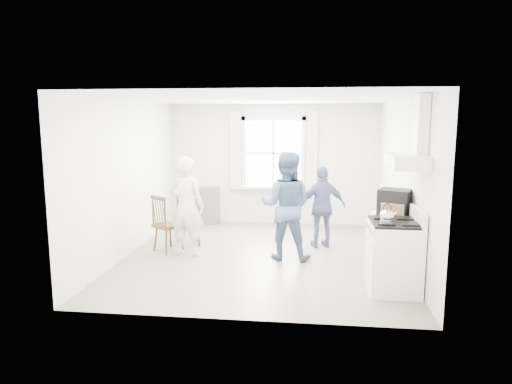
# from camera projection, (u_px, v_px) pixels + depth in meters

# --- Properties ---
(room_shell) EXTENTS (4.62, 5.12, 2.64)m
(room_shell) POSITION_uv_depth(u_px,v_px,m) (262.00, 179.00, 7.47)
(room_shell) COLOR gray
(room_shell) RESTS_ON ground
(window_assembly) EXTENTS (1.88, 0.24, 1.70)m
(window_assembly) POSITION_uv_depth(u_px,v_px,m) (273.00, 157.00, 9.85)
(window_assembly) COLOR white
(window_assembly) RESTS_ON room_shell
(range_hood) EXTENTS (0.45, 0.76, 0.94)m
(range_hood) POSITION_uv_depth(u_px,v_px,m) (412.00, 149.00, 5.82)
(range_hood) COLOR white
(range_hood) RESTS_ON room_shell
(shelf_unit) EXTENTS (0.40, 0.30, 0.80)m
(shelf_unit) POSITION_uv_depth(u_px,v_px,m) (209.00, 205.00, 10.06)
(shelf_unit) COLOR slate
(shelf_unit) RESTS_ON ground
(gas_stove) EXTENTS (0.68, 0.76, 1.12)m
(gas_stove) POSITION_uv_depth(u_px,v_px,m) (394.00, 255.00, 6.06)
(gas_stove) COLOR white
(gas_stove) RESTS_ON ground
(kettle) EXTENTS (0.18, 0.18, 0.26)m
(kettle) POSITION_uv_depth(u_px,v_px,m) (387.00, 216.00, 5.87)
(kettle) COLOR silver
(kettle) RESTS_ON gas_stove
(low_cabinet) EXTENTS (0.50, 0.55, 0.90)m
(low_cabinet) POSITION_uv_depth(u_px,v_px,m) (390.00, 244.00, 6.74)
(low_cabinet) COLOR white
(low_cabinet) RESTS_ON ground
(stereo_stack) EXTENTS (0.54, 0.52, 0.38)m
(stereo_stack) POSITION_uv_depth(u_px,v_px,m) (395.00, 202.00, 6.58)
(stereo_stack) COLOR black
(stereo_stack) RESTS_ON low_cabinet
(cardboard_box) EXTENTS (0.35, 0.28, 0.20)m
(cardboard_box) POSITION_uv_depth(u_px,v_px,m) (392.00, 210.00, 6.44)
(cardboard_box) COLOR olive
(cardboard_box) RESTS_ON low_cabinet
(windsor_chair_a) EXTENTS (0.54, 0.53, 1.02)m
(windsor_chair_a) POSITION_uv_depth(u_px,v_px,m) (188.00, 213.00, 8.16)
(windsor_chair_a) COLOR #442916
(windsor_chair_a) RESTS_ON ground
(windsor_chair_b) EXTENTS (0.58, 0.58, 1.00)m
(windsor_chair_b) POSITION_uv_depth(u_px,v_px,m) (162.00, 218.00, 7.78)
(windsor_chair_b) COLOR #442916
(windsor_chair_b) RESTS_ON ground
(person_left) EXTENTS (0.70, 0.70, 1.68)m
(person_left) POSITION_uv_depth(u_px,v_px,m) (186.00, 206.00, 7.59)
(person_left) COLOR white
(person_left) RESTS_ON ground
(person_mid) EXTENTS (0.94, 0.94, 1.76)m
(person_mid) POSITION_uv_depth(u_px,v_px,m) (286.00, 206.00, 7.41)
(person_mid) COLOR #465C83
(person_mid) RESTS_ON ground
(person_right) EXTENTS (1.08, 1.08, 1.46)m
(person_right) POSITION_uv_depth(u_px,v_px,m) (322.00, 207.00, 8.11)
(person_right) COLOR navy
(person_right) RESTS_ON ground
(potted_plant) EXTENTS (0.24, 0.24, 0.36)m
(potted_plant) POSITION_uv_depth(u_px,v_px,m) (280.00, 178.00, 9.81)
(potted_plant) COLOR #34763B
(potted_plant) RESTS_ON window_assembly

